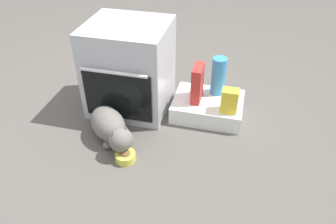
% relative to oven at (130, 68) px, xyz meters
% --- Properties ---
extents(ground, '(8.00, 8.00, 0.00)m').
position_rel_oven_xyz_m(ground, '(0.04, -0.42, -0.34)').
color(ground, '#56514C').
extents(oven, '(0.59, 0.59, 0.69)m').
position_rel_oven_xyz_m(oven, '(0.00, 0.00, 0.00)').
color(oven, '#B7BABF').
rests_on(oven, ground).
extents(pantry_cabinet, '(0.53, 0.41, 0.14)m').
position_rel_oven_xyz_m(pantry_cabinet, '(0.62, 0.02, -0.27)').
color(pantry_cabinet, white).
rests_on(pantry_cabinet, ground).
extents(food_bowl, '(0.14, 0.14, 0.09)m').
position_rel_oven_xyz_m(food_bowl, '(0.17, -0.62, -0.31)').
color(food_bowl, '#D1D14C').
rests_on(food_bowl, ground).
extents(cat, '(0.56, 0.56, 0.24)m').
position_rel_oven_xyz_m(cat, '(0.00, -0.46, -0.22)').
color(cat, slate).
rests_on(cat, ground).
extents(water_bottle, '(0.11, 0.11, 0.30)m').
position_rel_oven_xyz_m(water_bottle, '(0.67, 0.14, -0.06)').
color(water_bottle, '#388CD1').
rests_on(water_bottle, pantry_cabinet).
extents(cereal_box, '(0.07, 0.18, 0.28)m').
position_rel_oven_xyz_m(cereal_box, '(0.53, 0.01, -0.07)').
color(cereal_box, '#B72D28').
rests_on(cereal_box, pantry_cabinet).
extents(snack_bag, '(0.12, 0.09, 0.18)m').
position_rel_oven_xyz_m(snack_bag, '(0.78, -0.09, -0.12)').
color(snack_bag, yellow).
rests_on(snack_bag, pantry_cabinet).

